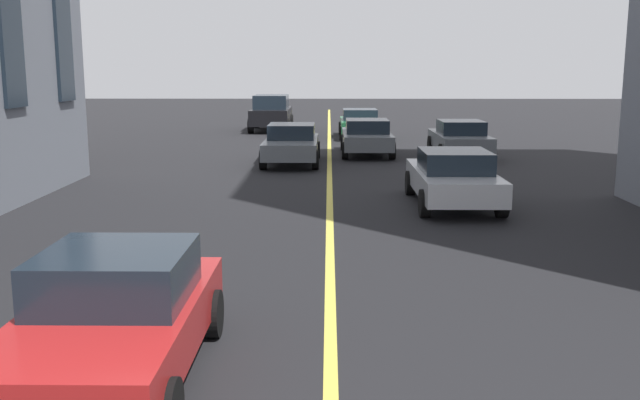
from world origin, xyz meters
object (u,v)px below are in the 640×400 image
car_grey_mid (460,138)px  car_black_trailing (271,112)px  car_silver_oncoming (453,177)px  car_green_near (360,123)px  car_red_parked_b (114,317)px  car_grey_far (367,136)px  car_grey_parked_a (291,143)px

car_grey_mid → car_black_trailing: (11.10, 7.96, 0.27)m
car_silver_oncoming → car_green_near: 17.18m
car_silver_oncoming → car_black_trailing: size_ratio=0.94×
car_red_parked_b → car_green_near: car_red_parked_b is taller
car_grey_far → car_grey_parked_a: 3.79m
car_grey_parked_a → car_green_near: bearing=-16.4°
car_green_near → car_black_trailing: size_ratio=0.94×
car_grey_mid → car_grey_far: bearing=80.7°
car_grey_parked_a → car_silver_oncoming: bearing=-150.7°
car_grey_parked_a → car_black_trailing: bearing=7.5°
car_red_parked_b → car_silver_oncoming: (9.94, -5.31, 0.00)m
car_silver_oncoming → car_green_near: (17.11, 1.55, 0.00)m
car_silver_oncoming → car_grey_far: size_ratio=1.00×
car_grey_mid → car_grey_parked_a: (-2.02, 6.23, 0.00)m
car_grey_far → car_grey_parked_a: same height
car_grey_mid → car_grey_far: 3.51m
car_red_parked_b → car_grey_mid: 20.96m
car_green_near → car_grey_far: (-6.81, 0.01, 0.00)m
car_grey_parked_a → car_grey_mid: bearing=-72.0°
car_grey_far → car_grey_parked_a: (-2.59, 2.76, 0.00)m
car_silver_oncoming → car_grey_parked_a: (7.71, 4.32, 0.00)m
car_silver_oncoming → car_grey_mid: size_ratio=1.00×
car_green_near → car_grey_parked_a: (-9.40, 2.77, 0.00)m
car_red_parked_b → car_grey_parked_a: 17.68m
car_black_trailing → car_grey_far: bearing=-156.9°
car_green_near → car_black_trailing: (3.72, 4.51, 0.27)m
car_grey_mid → car_black_trailing: 13.66m
car_black_trailing → car_grey_mid: bearing=-144.3°
car_red_parked_b → car_green_near: 27.31m
car_grey_mid → car_grey_far: same height
car_red_parked_b → car_silver_oncoming: bearing=-28.1°
car_red_parked_b → car_grey_mid: car_red_parked_b is taller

